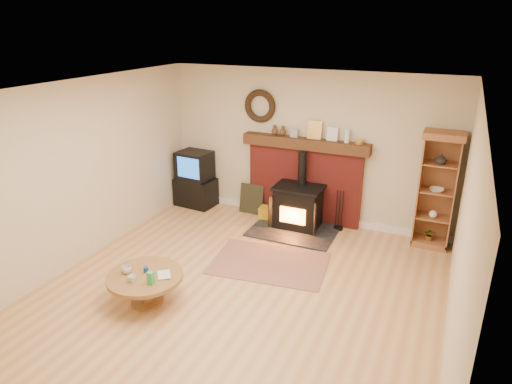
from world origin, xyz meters
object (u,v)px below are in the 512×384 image
at_px(tv_unit, 195,180).
at_px(curio_cabinet, 437,190).
at_px(wood_stove, 297,208).
at_px(coffee_table, 145,280).

relative_size(tv_unit, curio_cabinet, 0.58).
bearing_deg(wood_stove, curio_cabinet, 7.49).
height_order(wood_stove, coffee_table, wood_stove).
relative_size(wood_stove, curio_cabinet, 0.77).
height_order(curio_cabinet, coffee_table, curio_cabinet).
xyz_separation_m(wood_stove, coffee_table, (-0.98, -2.87, -0.04)).
bearing_deg(tv_unit, wood_stove, -5.24).
xyz_separation_m(wood_stove, curio_cabinet, (2.12, 0.28, 0.55)).
distance_m(wood_stove, coffee_table, 3.03).
relative_size(wood_stove, coffee_table, 1.49).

